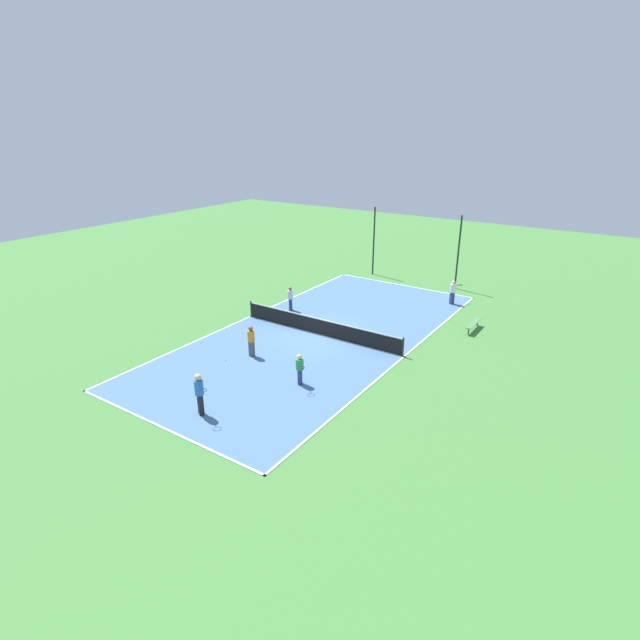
{
  "coord_description": "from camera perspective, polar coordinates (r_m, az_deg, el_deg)",
  "views": [
    {
      "loc": [
        14.33,
        -21.54,
        11.01
      ],
      "look_at": [
        0.0,
        0.0,
        0.9
      ],
      "focal_mm": 28.0,
      "sensor_mm": 36.0,
      "label": 1
    }
  ],
  "objects": [
    {
      "name": "ground_plane",
      "position": [
        28.11,
        0.0,
        -1.71
      ],
      "size": [
        80.0,
        80.0,
        0.0
      ],
      "primitive_type": "plane",
      "color": "#47843D"
    },
    {
      "name": "court_surface",
      "position": [
        28.11,
        0.0,
        -1.69
      ],
      "size": [
        10.43,
        22.37,
        0.02
      ],
      "color": "#4C729E",
      "rests_on": "ground_plane"
    },
    {
      "name": "tennis_net",
      "position": [
        27.91,
        0.0,
        -0.7
      ],
      "size": [
        10.23,
        0.1,
        1.01
      ],
      "color": "black",
      "rests_on": "court_surface"
    },
    {
      "name": "bench",
      "position": [
        29.92,
        17.13,
        -0.43
      ],
      "size": [
        0.36,
        1.93,
        0.45
      ],
      "rotation": [
        0.0,
        0.0,
        1.57
      ],
      "color": "#4C8C4C",
      "rests_on": "ground_plane"
    },
    {
      "name": "player_center_orange",
      "position": [
        25.41,
        -7.88,
        -2.18
      ],
      "size": [
        0.39,
        0.39,
        1.63
      ],
      "rotation": [
        0.0,
        0.0,
        3.22
      ],
      "color": "#4C4C51",
      "rests_on": "court_surface"
    },
    {
      "name": "player_near_blue",
      "position": [
        20.72,
        -13.63,
        -7.91
      ],
      "size": [
        0.98,
        0.72,
        1.83
      ],
      "rotation": [
        0.0,
        0.0,
        5.8
      ],
      "color": "black",
      "rests_on": "court_surface"
    },
    {
      "name": "player_far_green",
      "position": [
        22.55,
        -2.33,
        -5.44
      ],
      "size": [
        0.87,
        0.91,
        1.47
      ],
      "rotation": [
        0.0,
        0.0,
        5.46
      ],
      "color": "navy",
      "rests_on": "court_surface"
    },
    {
      "name": "player_far_white",
      "position": [
        31.57,
        -3.4,
        2.62
      ],
      "size": [
        0.51,
        0.51,
        1.55
      ],
      "rotation": [
        0.0,
        0.0,
        2.34
      ],
      "color": "navy",
      "rests_on": "court_surface"
    },
    {
      "name": "player_near_white",
      "position": [
        33.8,
        14.95,
        3.27
      ],
      "size": [
        0.76,
        0.97,
        1.6
      ],
      "rotation": [
        0.0,
        0.0,
        1.03
      ],
      "color": "navy",
      "rests_on": "court_surface"
    },
    {
      "name": "tennis_ball_right_alley",
      "position": [
        25.48,
        -10.74,
        -4.51
      ],
      "size": [
        0.07,
        0.07,
        0.07
      ],
      "primitive_type": "sphere",
      "color": "#CCE033",
      "rests_on": "court_surface"
    },
    {
      "name": "tennis_ball_midcourt",
      "position": [
        32.87,
        -1.08,
        1.88
      ],
      "size": [
        0.07,
        0.07,
        0.07
      ],
      "primitive_type": "sphere",
      "color": "#CCE033",
      "rests_on": "court_surface"
    },
    {
      "name": "tennis_ball_left_sideline",
      "position": [
        27.85,
        -13.38,
        -2.43
      ],
      "size": [
        0.07,
        0.07,
        0.07
      ],
      "primitive_type": "sphere",
      "color": "#CCE033",
      "rests_on": "court_surface"
    },
    {
      "name": "fence_post_back_left",
      "position": [
        39.34,
        6.16,
        8.93
      ],
      "size": [
        0.12,
        0.12,
        5.26
      ],
      "color": "black",
      "rests_on": "ground_plane"
    },
    {
      "name": "fence_post_back_right",
      "position": [
        36.81,
        15.53,
        7.42
      ],
      "size": [
        0.12,
        0.12,
        5.26
      ],
      "color": "black",
      "rests_on": "ground_plane"
    }
  ]
}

